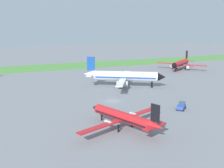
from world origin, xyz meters
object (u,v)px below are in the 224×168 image
(airplane_foreground_turboprop, at_px, (123,117))
(airplane_parked_jet_far, at_px, (181,63))
(airplane_midfield_jet, at_px, (124,76))
(pushback_tug_near_gate, at_px, (181,106))

(airplane_foreground_turboprop, distance_m, airplane_parked_jet_far, 91.26)
(airplane_midfield_jet, bearing_deg, pushback_tug_near_gate, -55.19)
(pushback_tug_near_gate, bearing_deg, airplane_parked_jet_far, 12.33)
(airplane_parked_jet_far, xyz_separation_m, pushback_tug_near_gate, (-46.89, -56.29, -2.55))
(airplane_foreground_turboprop, xyz_separation_m, airplane_parked_jet_far, (67.27, 61.67, 0.83))
(airplane_midfield_jet, bearing_deg, airplane_foreground_turboprop, -84.72)
(airplane_foreground_turboprop, distance_m, pushback_tug_near_gate, 21.14)
(airplane_midfield_jet, xyz_separation_m, pushback_tug_near_gate, (0.93, -31.45, -3.11))
(airplane_foreground_turboprop, relative_size, airplane_parked_jet_far, 0.97)
(airplane_foreground_turboprop, height_order, pushback_tug_near_gate, airplane_foreground_turboprop)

